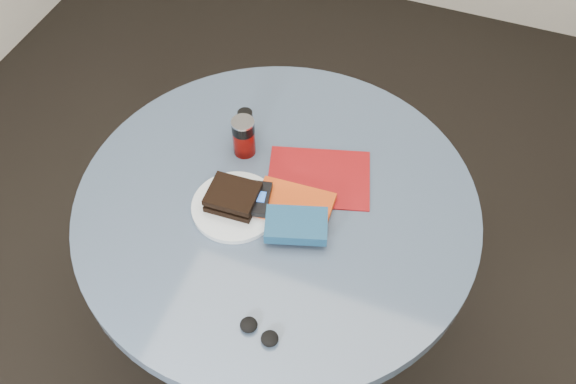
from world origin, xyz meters
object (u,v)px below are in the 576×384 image
(pepper_grinder, at_px, (246,124))
(mp3_player, at_px, (258,198))
(plate, at_px, (235,207))
(novel, at_px, (296,225))
(magazine, at_px, (319,178))
(headphones, at_px, (259,332))
(red_book, at_px, (293,205))
(sandwich, at_px, (233,197))
(table, at_px, (277,238))
(soda_can, at_px, (244,137))

(pepper_grinder, xyz_separation_m, mp3_player, (0.12, -0.20, -0.02))
(plate, relative_size, novel, 1.47)
(mp3_player, bearing_deg, magazine, 50.50)
(plate, xyz_separation_m, pepper_grinder, (-0.07, 0.23, 0.04))
(mp3_player, relative_size, headphones, 1.09)
(novel, relative_size, headphones, 1.45)
(novel, distance_m, mp3_player, 0.12)
(plate, height_order, red_book, red_book)
(sandwich, xyz_separation_m, headphones, (0.19, -0.29, -0.02))
(plate, height_order, novel, novel)
(table, distance_m, novel, 0.22)
(magazine, bearing_deg, sandwich, -153.03)
(soda_can, xyz_separation_m, headphones, (0.23, -0.47, -0.04))
(red_book, xyz_separation_m, mp3_player, (-0.08, -0.02, 0.02))
(pepper_grinder, bearing_deg, soda_can, -71.55)
(pepper_grinder, relative_size, novel, 0.61)
(soda_can, bearing_deg, headphones, -63.49)
(sandwich, xyz_separation_m, mp3_player, (0.06, 0.02, -0.01))
(plate, relative_size, sandwich, 1.74)
(soda_can, xyz_separation_m, magazine, (0.21, -0.02, -0.05))
(plate, xyz_separation_m, headphones, (0.18, -0.29, 0.00))
(soda_can, relative_size, novel, 0.76)
(magazine, xyz_separation_m, red_book, (-0.03, -0.11, 0.01))
(plate, relative_size, mp3_player, 1.96)
(magazine, xyz_separation_m, mp3_player, (-0.11, -0.13, 0.03))
(sandwich, xyz_separation_m, magazine, (0.17, 0.16, -0.03))
(mp3_player, bearing_deg, table, 37.36)
(red_book, relative_size, headphones, 1.87)
(novel, relative_size, mp3_player, 1.33)
(novel, bearing_deg, red_book, 98.50)
(pepper_grinder, distance_m, headphones, 0.58)
(magazine, bearing_deg, headphones, -103.39)
(red_book, bearing_deg, sandwich, -165.51)
(plate, bearing_deg, red_book, 20.64)
(plate, bearing_deg, sandwich, 137.18)
(plate, bearing_deg, novel, -5.91)
(magazine, distance_m, mp3_player, 0.18)
(plate, distance_m, headphones, 0.34)
(soda_can, distance_m, headphones, 0.52)
(sandwich, distance_m, soda_can, 0.18)
(red_book, relative_size, novel, 1.29)
(plate, height_order, soda_can, soda_can)
(novel, bearing_deg, soda_can, 120.33)
(plate, height_order, magazine, plate)
(plate, bearing_deg, headphones, -57.71)
(red_book, bearing_deg, novel, -67.17)
(plate, xyz_separation_m, soda_can, (-0.05, 0.18, 0.05))
(red_book, height_order, mp3_player, mp3_player)
(sandwich, bearing_deg, headphones, -57.33)
(headphones, bearing_deg, soda_can, 116.51)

